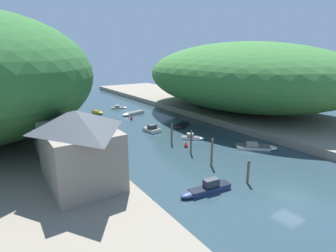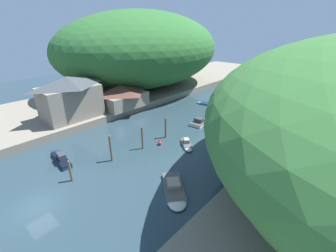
% 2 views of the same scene
% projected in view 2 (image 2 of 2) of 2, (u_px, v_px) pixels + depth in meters
% --- Properties ---
extents(water_surface, '(130.00, 130.00, 0.00)m').
position_uv_depth(water_surface, '(207.00, 120.00, 42.35)').
color(water_surface, '#283D47').
rests_on(water_surface, ground).
extents(left_bank, '(22.00, 120.00, 1.28)m').
position_uv_depth(left_bank, '(127.00, 93.00, 56.78)').
color(left_bank, gray).
rests_on(left_bank, ground).
extents(hillside_left, '(32.72, 45.81, 18.79)m').
position_uv_depth(hillside_left, '(143.00, 50.00, 57.88)').
color(hillside_left, '#2D662D').
rests_on(hillside_left, left_bank).
extents(waterfront_building, '(6.62, 10.15, 7.32)m').
position_uv_depth(waterfront_building, '(70.00, 97.00, 38.92)').
color(waterfront_building, gray).
rests_on(waterfront_building, left_bank).
extents(boathouse_shed, '(7.99, 9.47, 4.37)m').
position_uv_depth(boathouse_shed, '(121.00, 95.00, 45.39)').
color(boathouse_shed, gray).
rests_on(boathouse_shed, left_bank).
extents(boat_open_rowboat, '(1.96, 3.58, 0.69)m').
position_uv_depth(boat_open_rowboat, '(235.00, 96.00, 55.66)').
color(boat_open_rowboat, gold).
rests_on(boat_open_rowboat, water_surface).
extents(boat_moored_right, '(3.62, 3.33, 1.01)m').
position_uv_depth(boat_moored_right, '(187.00, 144.00, 33.12)').
color(boat_moored_right, white).
rests_on(boat_moored_right, water_surface).
extents(boat_mid_channel, '(5.80, 5.38, 0.85)m').
position_uv_depth(boat_mid_channel, '(174.00, 190.00, 23.99)').
color(boat_mid_channel, silver).
rests_on(boat_mid_channel, water_surface).
extents(boat_navy_launch, '(2.48, 4.04, 1.30)m').
position_uv_depth(boat_navy_launch, '(200.00, 122.00, 40.60)').
color(boat_navy_launch, silver).
rests_on(boat_navy_launch, water_surface).
extents(boat_near_quay, '(5.93, 2.69, 0.39)m').
position_uv_depth(boat_near_quay, '(208.00, 104.00, 50.56)').
color(boat_near_quay, teal).
rests_on(boat_near_quay, water_surface).
extents(boat_far_right_bank, '(4.26, 2.52, 0.90)m').
position_uv_depth(boat_far_right_bank, '(267.00, 99.00, 53.51)').
color(boat_far_right_bank, silver).
rests_on(boat_far_right_bank, water_surface).
extents(boat_cabin_cruiser, '(5.93, 1.83, 1.38)m').
position_uv_depth(boat_cabin_cruiser, '(60.00, 158.00, 29.64)').
color(boat_cabin_cruiser, navy).
rests_on(boat_cabin_cruiser, water_surface).
extents(boat_small_dinghy, '(4.46, 3.75, 0.46)m').
position_uv_depth(boat_small_dinghy, '(229.00, 135.00, 36.16)').
color(boat_small_dinghy, black).
rests_on(boat_small_dinghy, water_surface).
extents(boat_far_upstream, '(6.02, 2.89, 0.64)m').
position_uv_depth(boat_far_upstream, '(251.00, 107.00, 48.10)').
color(boat_far_upstream, white).
rests_on(boat_far_upstream, water_surface).
extents(mooring_post_nearest, '(0.28, 0.28, 2.72)m').
position_uv_depth(mooring_post_nearest, '(70.00, 171.00, 25.34)').
color(mooring_post_nearest, brown).
rests_on(mooring_post_nearest, water_surface).
extents(mooring_post_second, '(0.29, 0.29, 3.71)m').
position_uv_depth(mooring_post_second, '(111.00, 148.00, 28.98)').
color(mooring_post_second, brown).
rests_on(mooring_post_second, water_surface).
extents(mooring_post_middle, '(0.23, 0.23, 3.46)m').
position_uv_depth(mooring_post_middle, '(142.00, 138.00, 31.94)').
color(mooring_post_middle, brown).
rests_on(mooring_post_middle, water_surface).
extents(mooring_post_fourth, '(0.29, 0.29, 3.41)m').
position_uv_depth(mooring_post_fourth, '(166.00, 128.00, 35.19)').
color(mooring_post_fourth, brown).
rests_on(mooring_post_fourth, water_surface).
extents(channel_buoy_near, '(0.58, 0.58, 0.86)m').
position_uv_depth(channel_buoy_near, '(160.00, 143.00, 33.54)').
color(channel_buoy_near, red).
rests_on(channel_buoy_near, water_surface).
extents(channel_buoy_far, '(0.56, 0.56, 0.83)m').
position_uv_depth(channel_buoy_far, '(230.00, 110.00, 46.62)').
color(channel_buoy_far, red).
rests_on(channel_buoy_far, water_surface).
extents(person_on_quay, '(0.29, 0.42, 1.69)m').
position_uv_depth(person_on_quay, '(108.00, 107.00, 42.74)').
color(person_on_quay, '#282D3D').
rests_on(person_on_quay, left_bank).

